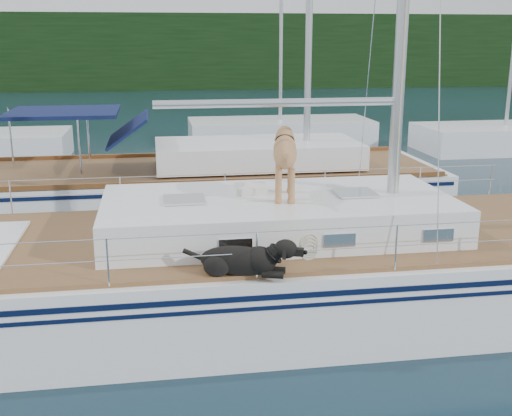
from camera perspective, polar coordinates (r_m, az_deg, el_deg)
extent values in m
plane|color=black|center=(10.08, -2.66, -9.23)|extent=(120.00, 120.00, 0.00)
cube|color=black|center=(54.16, -8.25, 13.60)|extent=(90.00, 3.00, 6.00)
cube|color=#595147|center=(55.46, -8.18, 11.15)|extent=(92.00, 1.00, 1.20)
cube|color=white|center=(9.89, -2.70, -6.59)|extent=(12.00, 3.80, 1.40)
cube|color=brown|center=(9.64, -2.75, -2.55)|extent=(11.52, 3.50, 0.06)
cube|color=white|center=(9.67, 1.94, -0.60)|extent=(5.20, 2.50, 0.55)
cylinder|color=silver|center=(9.36, 2.03, 9.32)|extent=(3.60, 0.12, 0.12)
cylinder|color=silver|center=(7.81, -1.37, -2.23)|extent=(10.56, 0.01, 0.01)
cylinder|color=silver|center=(11.18, -3.79, 3.01)|extent=(10.56, 0.01, 0.01)
cube|color=#2034CC|center=(10.60, -9.68, -0.83)|extent=(0.66, 0.54, 0.04)
cube|color=silver|center=(9.84, -0.47, 1.70)|extent=(0.48, 0.40, 0.12)
torus|color=beige|center=(8.11, 4.72, -3.10)|extent=(0.34, 0.14, 0.33)
cube|color=white|center=(15.42, -4.28, 1.11)|extent=(11.00, 3.50, 1.30)
cube|color=brown|center=(15.28, -4.33, 3.48)|extent=(10.56, 3.29, 0.06)
cube|color=white|center=(15.36, 0.13, 4.91)|extent=(4.80, 2.30, 0.55)
cube|color=#101B45|center=(15.14, -16.71, 8.16)|extent=(2.40, 2.30, 0.08)
cube|color=white|center=(25.90, 2.15, 6.66)|extent=(7.20, 3.00, 1.10)
cube|color=white|center=(25.94, 21.21, 5.68)|extent=(6.40, 3.00, 1.10)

